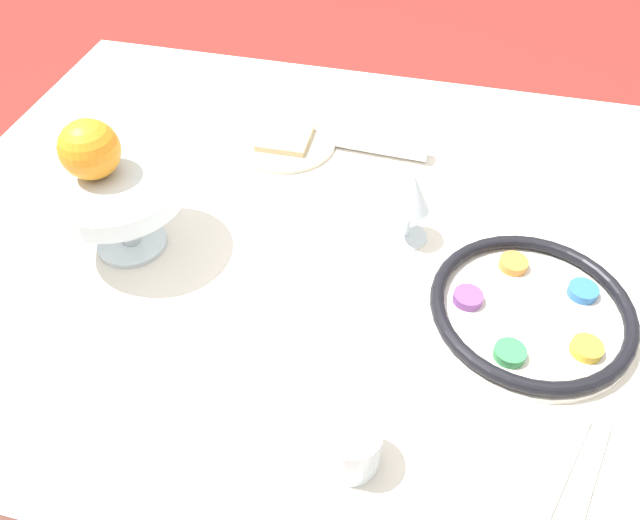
{
  "coord_description": "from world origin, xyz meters",
  "views": [
    {
      "loc": [
        -0.09,
        0.71,
        1.46
      ],
      "look_at": [
        0.07,
        0.09,
        0.81
      ],
      "focal_mm": 35.0,
      "sensor_mm": 36.0,
      "label": 1
    }
  ],
  "objects_px": {
    "orange_fruit": "(89,149)",
    "cup_near": "(351,446)",
    "wine_glass": "(412,195)",
    "napkin_roll": "(381,144)",
    "fruit_stand": "(118,194)",
    "bread_plate": "(285,141)",
    "seder_plate": "(531,310)"
  },
  "relations": [
    {
      "from": "orange_fruit",
      "to": "cup_near",
      "type": "bearing_deg",
      "value": 147.45
    },
    {
      "from": "wine_glass",
      "to": "cup_near",
      "type": "relative_size",
      "value": 1.8
    },
    {
      "from": "wine_glass",
      "to": "napkin_roll",
      "type": "relative_size",
      "value": 0.72
    },
    {
      "from": "fruit_stand",
      "to": "napkin_roll",
      "type": "bearing_deg",
      "value": -135.42
    },
    {
      "from": "orange_fruit",
      "to": "bread_plate",
      "type": "height_order",
      "value": "orange_fruit"
    },
    {
      "from": "wine_glass",
      "to": "napkin_roll",
      "type": "distance_m",
      "value": 0.24
    },
    {
      "from": "napkin_roll",
      "to": "cup_near",
      "type": "bearing_deg",
      "value": 96.58
    },
    {
      "from": "cup_near",
      "to": "bread_plate",
      "type": "bearing_deg",
      "value": -67.1
    },
    {
      "from": "fruit_stand",
      "to": "orange_fruit",
      "type": "bearing_deg",
      "value": -14.55
    },
    {
      "from": "napkin_roll",
      "to": "cup_near",
      "type": "xyz_separation_m",
      "value": [
        -0.07,
        0.61,
        0.01
      ]
    },
    {
      "from": "orange_fruit",
      "to": "fruit_stand",
      "type": "bearing_deg",
      "value": 165.45
    },
    {
      "from": "fruit_stand",
      "to": "cup_near",
      "type": "relative_size",
      "value": 2.89
    },
    {
      "from": "orange_fruit",
      "to": "napkin_roll",
      "type": "xyz_separation_m",
      "value": [
        -0.37,
        -0.33,
        -0.15
      ]
    },
    {
      "from": "bread_plate",
      "to": "cup_near",
      "type": "distance_m",
      "value": 0.64
    },
    {
      "from": "bread_plate",
      "to": "napkin_roll",
      "type": "distance_m",
      "value": 0.18
    },
    {
      "from": "orange_fruit",
      "to": "napkin_roll",
      "type": "height_order",
      "value": "orange_fruit"
    },
    {
      "from": "seder_plate",
      "to": "bread_plate",
      "type": "height_order",
      "value": "seder_plate"
    },
    {
      "from": "fruit_stand",
      "to": "napkin_roll",
      "type": "xyz_separation_m",
      "value": [
        -0.34,
        -0.33,
        -0.09
      ]
    },
    {
      "from": "wine_glass",
      "to": "bread_plate",
      "type": "height_order",
      "value": "wine_glass"
    },
    {
      "from": "orange_fruit",
      "to": "cup_near",
      "type": "height_order",
      "value": "orange_fruit"
    },
    {
      "from": "orange_fruit",
      "to": "cup_near",
      "type": "relative_size",
      "value": 1.24
    },
    {
      "from": "seder_plate",
      "to": "wine_glass",
      "type": "xyz_separation_m",
      "value": [
        0.19,
        -0.12,
        0.07
      ]
    },
    {
      "from": "bread_plate",
      "to": "napkin_roll",
      "type": "relative_size",
      "value": 1.09
    },
    {
      "from": "bread_plate",
      "to": "seder_plate",
      "type": "bearing_deg",
      "value": 144.78
    },
    {
      "from": "seder_plate",
      "to": "fruit_stand",
      "type": "relative_size",
      "value": 1.41
    },
    {
      "from": "seder_plate",
      "to": "cup_near",
      "type": "bearing_deg",
      "value": 53.36
    },
    {
      "from": "napkin_roll",
      "to": "orange_fruit",
      "type": "bearing_deg",
      "value": 41.54
    },
    {
      "from": "seder_plate",
      "to": "napkin_roll",
      "type": "bearing_deg",
      "value": -50.92
    },
    {
      "from": "fruit_stand",
      "to": "bread_plate",
      "type": "height_order",
      "value": "fruit_stand"
    },
    {
      "from": "fruit_stand",
      "to": "orange_fruit",
      "type": "distance_m",
      "value": 0.08
    },
    {
      "from": "napkin_roll",
      "to": "wine_glass",
      "type": "bearing_deg",
      "value": 110.19
    },
    {
      "from": "wine_glass",
      "to": "fruit_stand",
      "type": "relative_size",
      "value": 0.62
    }
  ]
}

